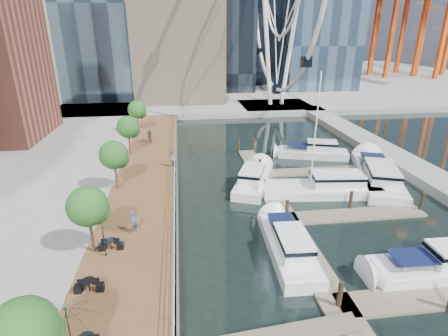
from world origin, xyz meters
The scene contains 17 objects.
ground centered at (0.00, 0.00, 0.00)m, with size 520.00×520.00×0.00m, color black.
boardwalk centered at (-9.00, 15.00, 0.50)m, with size 6.00×60.00×1.00m, color brown.
seawall centered at (-6.00, 15.00, 0.50)m, with size 0.25×60.00×1.00m, color #595954.
land_far centered at (0.00, 102.00, 0.50)m, with size 200.00×114.00×1.00m, color gray.
breakwater centered at (20.00, 20.00, 0.50)m, with size 4.00×60.00×1.00m, color gray.
pier centered at (14.00, 52.00, 0.50)m, with size 14.00×12.00×1.00m, color gray.
railing centered at (-6.10, 15.00, 1.52)m, with size 0.10×60.00×1.05m, color white, non-canonical shape.
floating_docks centered at (7.97, 9.98, 0.49)m, with size 16.00×34.00×2.60m.
port_cranes centered at (67.67, 95.67, 20.00)m, with size 40.00×52.00×38.00m.
street_trees centered at (-11.40, 14.00, 4.29)m, with size 2.60×42.60×4.60m.
cafe_tables centered at (-10.40, -2.00, 1.37)m, with size 2.50×13.70×0.74m.
yacht_foreground centered at (10.64, -0.08, 0.00)m, with size 2.64×9.87×2.15m, color white, non-canonical shape.
pedestrian_near centered at (-8.97, 6.01, 1.85)m, with size 0.62×0.41×1.70m, color #454A5C.
pedestrian_mid centered at (-6.50, 19.17, 1.93)m, with size 0.91×0.71×1.87m, color gray.
pedestrian_far centered at (-9.41, 28.63, 1.88)m, with size 1.03×0.43×1.76m, color #30373C.
moored_yachts centered at (8.31, 11.32, 0.00)m, with size 20.14×36.78×11.50m.
cafe_seating centered at (-10.40, -2.36, 2.29)m, with size 3.86×16.11×2.75m.
Camera 1 is at (-5.35, -16.54, 14.49)m, focal length 28.00 mm.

